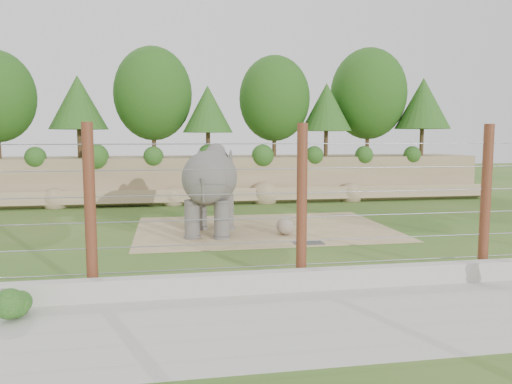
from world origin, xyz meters
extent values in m
plane|color=#2C5C1A|center=(0.00, 0.00, 0.00)|extent=(90.00, 90.00, 0.00)
cube|color=#8F7856|center=(0.00, 13.00, 1.25)|extent=(30.00, 4.00, 2.50)
cube|color=#8F7856|center=(0.00, 10.70, 0.35)|extent=(30.00, 1.37, 1.07)
cylinder|color=#3F2B19|center=(-8.00, 12.50, 3.29)|extent=(0.24, 0.24, 1.58)
sphere|color=#1B4C17|center=(-8.00, 12.50, 5.42)|extent=(3.60, 3.60, 3.60)
cylinder|color=#3F2B19|center=(-4.00, 13.00, 3.46)|extent=(0.24, 0.24, 1.92)
sphere|color=#1B4C17|center=(-4.00, 13.00, 6.07)|extent=(4.40, 4.40, 4.40)
cylinder|color=#3F2B19|center=(-1.00, 11.80, 3.20)|extent=(0.24, 0.24, 1.40)
sphere|color=#1B4C17|center=(-1.00, 11.80, 5.10)|extent=(3.20, 3.20, 3.20)
cylinder|color=#3F2B19|center=(3.00, 12.80, 3.41)|extent=(0.24, 0.24, 1.82)
sphere|color=#1B4C17|center=(3.00, 12.80, 5.88)|extent=(4.16, 4.16, 4.16)
cylinder|color=#3F2B19|center=(6.00, 12.20, 3.25)|extent=(0.24, 0.24, 1.50)
sphere|color=#1B4C17|center=(6.00, 12.20, 5.29)|extent=(3.44, 3.44, 3.44)
cylinder|color=#3F2B19|center=(9.00, 13.20, 3.51)|extent=(0.24, 0.24, 2.03)
sphere|color=#1B4C17|center=(9.00, 13.20, 6.27)|extent=(4.64, 4.64, 4.64)
cylinder|color=#3F2B19|center=(12.00, 12.00, 3.32)|extent=(0.24, 0.24, 1.64)
sphere|color=#1B4C17|center=(12.00, 12.00, 5.55)|extent=(3.76, 3.76, 3.76)
cube|color=#9A875B|center=(0.50, 3.00, 0.01)|extent=(10.00, 7.00, 0.02)
cube|color=#262628|center=(1.48, 0.00, 0.04)|extent=(1.00, 0.60, 0.03)
sphere|color=gray|center=(1.03, 1.59, 0.35)|extent=(0.66, 0.66, 0.66)
cube|color=beige|center=(0.00, -5.00, 0.25)|extent=(26.00, 0.35, 0.50)
cube|color=beige|center=(0.00, -7.00, 0.01)|extent=(26.00, 4.00, 0.01)
cylinder|color=#5B2813|center=(-5.00, -4.50, 2.00)|extent=(0.26, 0.26, 4.00)
cylinder|color=#5B2813|center=(0.00, -4.50, 2.00)|extent=(0.26, 0.26, 4.00)
cylinder|color=#5B2813|center=(5.00, -4.50, 2.00)|extent=(0.26, 0.26, 4.00)
cylinder|color=gray|center=(0.00, -4.50, 0.50)|extent=(20.00, 0.02, 0.02)
cylinder|color=gray|center=(0.00, -4.50, 1.10)|extent=(20.00, 0.02, 0.02)
cylinder|color=gray|center=(0.00, -4.50, 1.70)|extent=(20.00, 0.02, 0.02)
cylinder|color=gray|center=(0.00, -4.50, 2.30)|extent=(20.00, 0.02, 0.02)
cylinder|color=gray|center=(0.00, -4.50, 2.90)|extent=(20.00, 0.02, 0.02)
cylinder|color=gray|center=(0.00, -4.50, 3.50)|extent=(20.00, 0.02, 0.02)
sphere|color=#195618|center=(-6.21, -5.80, 0.33)|extent=(0.63, 0.63, 0.63)
camera|label=1|loc=(-3.21, -16.27, 3.68)|focal=35.00mm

